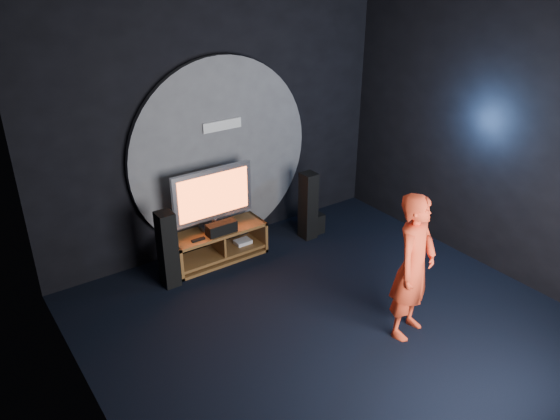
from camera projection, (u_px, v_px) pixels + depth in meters
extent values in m
plane|color=black|center=(336.00, 329.00, 5.99)|extent=(5.00, 5.00, 0.00)
cube|color=black|center=(218.00, 121.00, 7.07)|extent=(5.00, 0.04, 3.50)
cube|color=black|center=(82.00, 261.00, 3.94)|extent=(0.04, 5.00, 3.50)
cube|color=black|center=(503.00, 136.00, 6.51)|extent=(0.04, 5.00, 3.50)
cylinder|color=#515156|center=(222.00, 155.00, 7.23)|extent=(2.60, 0.08, 2.60)
cube|color=white|center=(222.00, 125.00, 7.00)|extent=(0.55, 0.03, 0.13)
cube|color=brown|center=(217.00, 231.00, 7.15)|extent=(1.30, 0.45, 0.04)
cube|color=brown|center=(219.00, 253.00, 7.29)|extent=(1.26, 0.42, 0.04)
cube|color=brown|center=(175.00, 258.00, 6.92)|extent=(0.04, 0.45, 0.45)
cube|color=brown|center=(258.00, 232.00, 7.56)|extent=(0.04, 0.45, 0.45)
cube|color=brown|center=(218.00, 242.00, 7.22)|extent=(0.03, 0.40, 0.29)
cube|color=brown|center=(219.00, 258.00, 7.33)|extent=(1.30, 0.45, 0.04)
cube|color=white|center=(243.00, 242.00, 7.47)|extent=(0.22, 0.16, 0.05)
cube|color=#B2B2BA|center=(215.00, 226.00, 7.18)|extent=(0.36, 0.22, 0.04)
cylinder|color=#B2B2BA|center=(214.00, 221.00, 7.15)|extent=(0.07, 0.07, 0.10)
cube|color=#B2B2BA|center=(213.00, 194.00, 6.98)|extent=(1.11, 0.06, 0.69)
cube|color=#EA5420|center=(214.00, 195.00, 6.95)|extent=(0.99, 0.01, 0.56)
cube|color=black|center=(221.00, 228.00, 7.02)|extent=(0.40, 0.15, 0.15)
cube|color=black|center=(198.00, 240.00, 6.87)|extent=(0.18, 0.05, 0.02)
cube|color=black|center=(168.00, 250.00, 6.58)|extent=(0.20, 0.22, 0.99)
cube|color=black|center=(308.00, 206.00, 7.69)|extent=(0.20, 0.22, 0.99)
cube|color=black|center=(312.00, 223.00, 7.97)|extent=(0.27, 0.27, 0.30)
imported|color=red|center=(414.00, 267.00, 5.62)|extent=(0.69, 0.55, 1.63)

